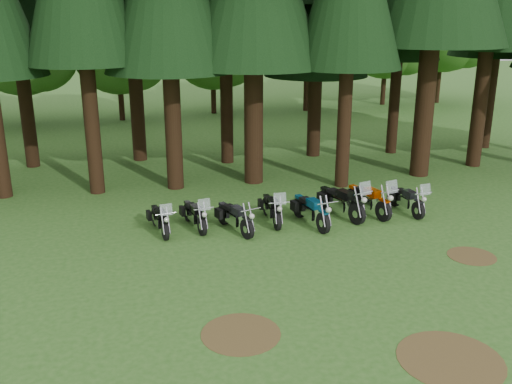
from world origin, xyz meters
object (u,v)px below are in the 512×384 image
motorcycle_2 (235,218)px  motorcycle_4 (311,211)px  motorcycle_0 (160,220)px  motorcycle_5 (341,202)px  motorcycle_3 (272,209)px  motorcycle_7 (406,201)px  motorcycle_1 (195,216)px  motorcycle_6 (368,200)px

motorcycle_2 → motorcycle_4: bearing=-19.8°
motorcycle_0 → motorcycle_5: size_ratio=0.82×
motorcycle_0 → motorcycle_2: motorcycle_0 is taller
motorcycle_3 → motorcycle_7: bearing=-1.4°
motorcycle_5 → motorcycle_1: bearing=160.9°
motorcycle_1 → motorcycle_3: size_ratio=0.96×
motorcycle_2 → motorcycle_6: 4.94m
motorcycle_4 → motorcycle_0: bearing=163.8°
motorcycle_2 → motorcycle_3: motorcycle_3 is taller
motorcycle_0 → motorcycle_5: bearing=-8.9°
motorcycle_1 → motorcycle_4: (3.81, -0.64, 0.04)m
motorcycle_6 → motorcycle_3: bearing=165.3°
motorcycle_0 → motorcycle_7: size_ratio=0.94×
motorcycle_6 → motorcycle_2: bearing=171.3°
motorcycle_5 → motorcycle_6: 1.05m
motorcycle_4 → motorcycle_7: bearing=-4.9°
motorcycle_0 → motorcycle_4: bearing=-14.7°
motorcycle_6 → motorcycle_7: bearing=-22.0°
motorcycle_2 → motorcycle_7: (6.29, 0.29, -0.00)m
motorcycle_1 → motorcycle_5: bearing=-12.6°
motorcycle_4 → motorcycle_6: 2.39m
motorcycle_7 → motorcycle_1: bearing=172.2°
motorcycle_3 → motorcycle_7: (4.90, -0.21, -0.00)m
motorcycle_1 → motorcycle_2: bearing=-36.5°
motorcycle_0 → motorcycle_4: (4.96, -0.51, 0.06)m
motorcycle_3 → motorcycle_7: size_ratio=1.00×
motorcycle_2 → motorcycle_7: 6.30m
motorcycle_4 → motorcycle_3: bearing=144.6°
motorcycle_2 → motorcycle_5: size_ratio=0.85×
motorcycle_0 → motorcycle_4: 4.99m
motorcycle_0 → motorcycle_7: 8.67m
motorcycle_5 → motorcycle_6: size_ratio=1.02×
motorcycle_3 → motorcycle_6: bearing=0.6°
motorcycle_1 → motorcycle_2: motorcycle_1 is taller
motorcycle_4 → motorcycle_5: (1.28, 0.50, 0.05)m
motorcycle_7 → motorcycle_5: bearing=170.9°
motorcycle_0 → motorcycle_1: 1.16m
motorcycle_5 → motorcycle_4: bearing=-176.3°
motorcycle_3 → motorcycle_5: 2.48m
motorcycle_5 → motorcycle_7: motorcycle_5 is taller
motorcycle_1 → motorcycle_6: size_ratio=0.86×
motorcycle_3 → motorcycle_0: bearing=-178.2°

